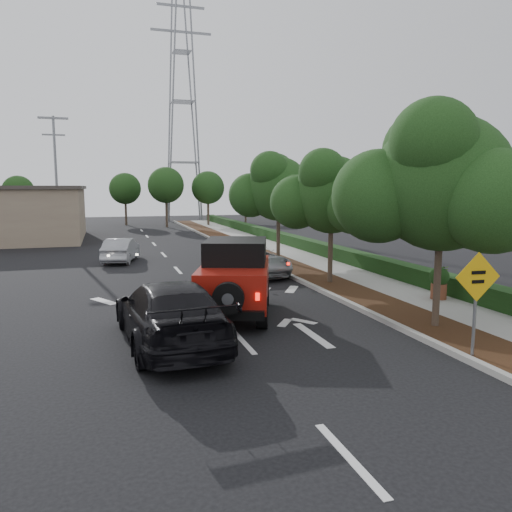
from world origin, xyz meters
name	(u,v)px	position (x,y,z in m)	size (l,w,h in m)	color
ground	(243,342)	(0.00, 0.00, 0.00)	(120.00, 120.00, 0.00)	black
curb	(266,265)	(4.60, 12.00, 0.07)	(0.20, 70.00, 0.15)	#9E9B93
planting_strip	(284,264)	(5.60, 12.00, 0.06)	(1.80, 70.00, 0.12)	black
sidewalk	(318,262)	(7.50, 12.00, 0.06)	(2.00, 70.00, 0.12)	gray
hedge	(342,255)	(8.90, 12.00, 0.40)	(0.80, 70.00, 0.80)	black
transmission_tower	(185,221)	(6.00, 48.00, 0.00)	(7.00, 4.00, 28.00)	slate
street_tree_near	(435,329)	(5.60, -0.50, 0.00)	(3.80, 3.80, 5.92)	#173210
street_tree_mid	(330,284)	(5.60, 6.50, 0.00)	(3.20, 3.20, 5.32)	#173210
street_tree_far	(278,262)	(5.60, 13.00, 0.00)	(3.40, 3.40, 5.62)	#173210
light_pole_a	(60,244)	(-6.50, 26.00, 0.00)	(2.00, 0.22, 9.00)	slate
light_pole_b	(59,231)	(-7.50, 38.00, 0.00)	(2.00, 0.22, 9.00)	slate
red_jeep	(236,277)	(0.57, 2.92, 1.22)	(3.36, 4.89, 2.40)	black
silver_suv_ahead	(253,260)	(3.20, 9.81, 0.69)	(2.28, 4.96, 1.38)	#93969A
black_suv_oncoming	(170,313)	(-1.86, 0.37, 0.83)	(2.34, 5.74, 1.67)	black
silver_sedan_oncoming	(121,250)	(-2.55, 15.79, 0.65)	(1.38, 3.96, 1.30)	#97999E
parked_suv	(5,234)	(-10.12, 26.51, 0.80)	(1.88, 4.68, 1.59)	#A6A9AE
speed_hump_sign	(477,290)	(4.80, -2.98, 1.70)	(1.15, 0.13, 2.45)	slate
terracotta_planter	(439,280)	(7.89, 2.40, 0.81)	(0.69, 0.69, 1.20)	brown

